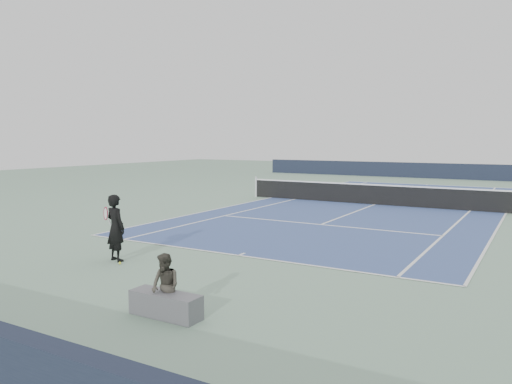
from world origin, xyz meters
The scene contains 7 objects.
ground centered at (0.00, 0.00, 0.00)m, with size 80.00×80.00×0.00m, color gray.
court_surface centered at (0.00, 0.00, 0.01)m, with size 10.97×23.77×0.01m, color #384E86.
tennis_net centered at (0.00, 0.00, 0.50)m, with size 12.90×0.10×1.07m.
windscreen_far centered at (0.00, 17.88, 0.60)m, with size 30.00×0.25×1.20m, color black.
tennis_player centered at (-2.37, -13.86, 0.84)m, with size 0.80×0.57×1.67m.
tennis_ball centered at (-2.02, -14.08, 0.03)m, with size 0.06×0.06×0.06m, color yellow.
spectator_bench centered at (1.32, -16.30, 0.38)m, with size 1.37×0.69×1.12m.
Camera 1 is at (6.80, -22.65, 3.01)m, focal length 35.00 mm.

